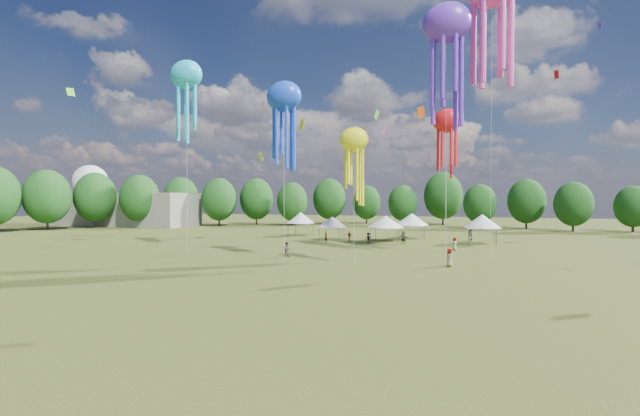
% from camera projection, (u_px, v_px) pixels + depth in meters
% --- Properties ---
extents(ground, '(300.00, 300.00, 0.00)m').
position_uv_depth(ground, '(154.00, 412.00, 12.76)').
color(ground, '#384416').
rests_on(ground, ground).
extents(spectator_near, '(0.86, 0.70, 1.67)m').
position_uv_depth(spectator_near, '(287.00, 249.00, 47.15)').
color(spectator_near, gray).
rests_on(spectator_near, ground).
extents(spectators_far, '(21.36, 28.91, 1.87)m').
position_uv_depth(spectators_far, '(410.00, 240.00, 58.22)').
color(spectators_far, gray).
rests_on(spectators_far, ground).
extents(festival_tents, '(34.91, 10.60, 4.40)m').
position_uv_depth(festival_tents, '(385.00, 220.00, 65.99)').
color(festival_tents, '#47474C').
rests_on(festival_tents, ground).
extents(show_kites, '(41.36, 12.86, 32.67)m').
position_uv_depth(show_kites, '(405.00, 55.00, 45.34)').
color(show_kites, blue).
rests_on(show_kites, ground).
extents(small_kites, '(75.13, 55.03, 42.07)m').
position_uv_depth(small_kites, '(369.00, 19.00, 52.18)').
color(small_kites, blue).
rests_on(small_kites, ground).
extents(treeline, '(201.57, 95.24, 13.43)m').
position_uv_depth(treeline, '(383.00, 199.00, 73.07)').
color(treeline, '#38281C').
rests_on(treeline, ground).
extents(hangar, '(40.00, 12.00, 8.00)m').
position_uv_depth(hangar, '(120.00, 209.00, 103.89)').
color(hangar, gray).
rests_on(hangar, ground).
extents(radome, '(9.00, 9.00, 16.00)m').
position_uv_depth(radome, '(91.00, 187.00, 114.56)').
color(radome, white).
rests_on(radome, ground).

